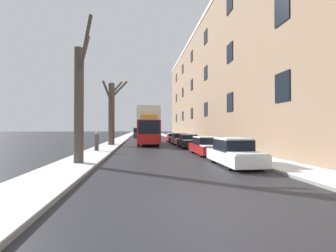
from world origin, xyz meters
The scene contains 14 objects.
ground_plane centered at (0.00, 0.00, 0.00)m, with size 320.00×320.00×0.00m, color #28282D.
sidewalk_left centered at (-5.39, 53.00, 0.08)m, with size 2.44×130.00×0.16m.
sidewalk_right centered at (5.39, 53.00, 0.08)m, with size 2.44×130.00×0.16m.
terrace_facade_right centered at (11.11, 26.61, 8.90)m, with size 9.10×54.04×17.80m.
bare_tree_left_0 centered at (-5.23, 7.05, 3.62)m, with size 1.81×3.33×7.74m.
bare_tree_left_1 centered at (-5.17, 20.78, 3.98)m, with size 2.67×3.99×7.91m.
double_decker_bus centered at (-0.98, 23.29, 2.53)m, with size 2.58×10.69×4.47m.
parked_car_0 centered at (3.12, 5.91, 0.68)m, with size 1.77×4.23×1.49m.
parked_car_1 centered at (3.12, 11.08, 0.64)m, with size 1.74×4.50×1.39m.
parked_car_2 centered at (3.12, 17.42, 0.66)m, with size 1.81×4.01×1.43m.
parked_car_3 centered at (3.12, 22.72, 0.65)m, with size 1.78×3.94×1.43m.
parked_car_4 centered at (3.12, 28.31, 0.61)m, with size 1.81×4.26×1.29m.
oncoming_van centered at (-2.31, 45.00, 1.19)m, with size 1.99×4.97×2.19m.
pedestrian_left_sidewalk centered at (-5.53, 13.68, 0.95)m, with size 0.38×0.38×1.73m.
Camera 1 is at (-1.93, -5.72, 2.00)m, focal length 24.00 mm.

